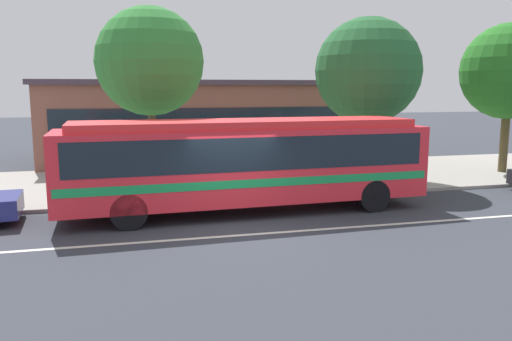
# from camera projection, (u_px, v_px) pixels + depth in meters

# --- Properties ---
(ground_plane) EXTENTS (120.00, 120.00, 0.00)m
(ground_plane) POSITION_uv_depth(u_px,v_px,m) (236.00, 227.00, 14.08)
(ground_plane) COLOR #333740
(sidewalk_slab) EXTENTS (60.00, 8.00, 0.12)m
(sidewalk_slab) POSITION_uv_depth(u_px,v_px,m) (200.00, 181.00, 20.80)
(sidewalk_slab) COLOR #9E9790
(sidewalk_slab) RESTS_ON ground_plane
(lane_stripe_center) EXTENTS (56.00, 0.16, 0.01)m
(lane_stripe_center) POSITION_uv_depth(u_px,v_px,m) (243.00, 235.00, 13.31)
(lane_stripe_center) COLOR silver
(lane_stripe_center) RESTS_ON ground_plane
(transit_bus) EXTENTS (11.26, 2.91, 2.85)m
(transit_bus) POSITION_uv_depth(u_px,v_px,m) (246.00, 159.00, 15.60)
(transit_bus) COLOR red
(transit_bus) RESTS_ON ground_plane
(pedestrian_waiting_near_sign) EXTENTS (0.35, 0.35, 1.71)m
(pedestrian_waiting_near_sign) POSITION_uv_depth(u_px,v_px,m) (100.00, 173.00, 16.29)
(pedestrian_waiting_near_sign) COLOR #666F50
(pedestrian_waiting_near_sign) RESTS_ON sidewalk_slab
(pedestrian_walking_along_curb) EXTENTS (0.45, 0.45, 1.62)m
(pedestrian_walking_along_curb) POSITION_uv_depth(u_px,v_px,m) (341.00, 164.00, 18.65)
(pedestrian_walking_along_curb) COLOR #3E2732
(pedestrian_walking_along_curb) RESTS_ON sidewalk_slab
(bus_stop_sign) EXTENTS (0.11, 0.44, 2.38)m
(bus_stop_sign) POSITION_uv_depth(u_px,v_px,m) (365.00, 148.00, 18.40)
(bus_stop_sign) COLOR gray
(bus_stop_sign) RESTS_ON sidewalk_slab
(street_tree_near_stop) EXTENTS (3.82, 3.82, 6.52)m
(street_tree_near_stop) POSITION_uv_depth(u_px,v_px,m) (150.00, 62.00, 17.98)
(street_tree_near_stop) COLOR brown
(street_tree_near_stop) RESTS_ON sidewalk_slab
(street_tree_mid_block) EXTENTS (4.20, 4.20, 6.46)m
(street_tree_mid_block) POSITION_uv_depth(u_px,v_px,m) (368.00, 71.00, 20.22)
(street_tree_mid_block) COLOR brown
(street_tree_mid_block) RESTS_ON sidewalk_slab
(street_tree_far_end) EXTENTS (4.14, 4.14, 6.47)m
(street_tree_far_end) POSITION_uv_depth(u_px,v_px,m) (510.00, 72.00, 22.07)
(street_tree_far_end) COLOR brown
(street_tree_far_end) RESTS_ON sidewalk_slab
(station_building) EXTENTS (16.88, 8.01, 4.19)m
(station_building) POSITION_uv_depth(u_px,v_px,m) (206.00, 120.00, 27.88)
(station_building) COLOR brown
(station_building) RESTS_ON ground_plane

